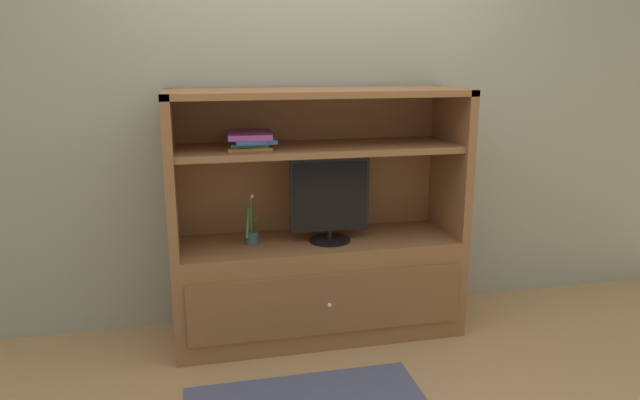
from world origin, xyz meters
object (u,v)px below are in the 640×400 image
(media_console, at_px, (318,258))
(magazine_stack, at_px, (250,140))
(tv_monitor, at_px, (330,200))
(potted_plant, at_px, (252,236))

(media_console, bearing_deg, magazine_stack, -179.09)
(media_console, xyz_separation_m, tv_monitor, (0.06, -0.05, 0.36))
(tv_monitor, height_order, magazine_stack, magazine_stack)
(media_console, height_order, tv_monitor, media_console)
(tv_monitor, bearing_deg, magazine_stack, 174.04)
(magazine_stack, bearing_deg, potted_plant, 145.14)
(tv_monitor, relative_size, magazine_stack, 1.45)
(media_console, distance_m, tv_monitor, 0.37)
(media_console, height_order, potted_plant, media_console)
(media_console, bearing_deg, potted_plant, -179.66)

